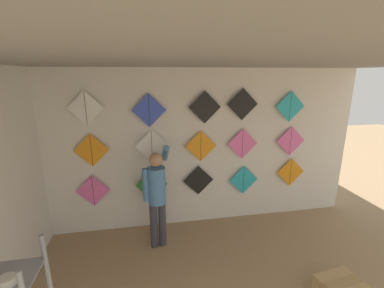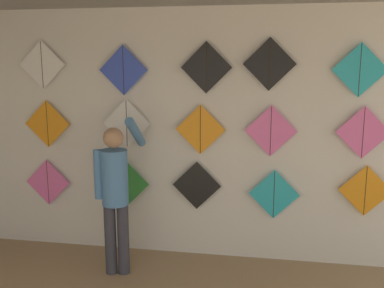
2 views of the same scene
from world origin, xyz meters
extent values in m
cube|color=silver|center=(0.00, 4.23, 1.40)|extent=(5.90, 0.06, 2.80)
cylinder|color=#383842|center=(-0.83, 3.58, 0.38)|extent=(0.12, 0.12, 0.77)
cylinder|color=#383842|center=(-0.70, 3.60, 0.38)|extent=(0.12, 0.12, 0.77)
cylinder|color=#4C7FB7|center=(-0.76, 3.59, 1.05)|extent=(0.27, 0.27, 0.58)
sphere|color=tan|center=(-0.76, 3.59, 1.47)|extent=(0.21, 0.21, 0.21)
cylinder|color=#4C7FB7|center=(-0.93, 3.56, 1.09)|extent=(0.10, 0.10, 0.51)
cylinder|color=#4C7FB7|center=(-0.60, 3.82, 1.49)|extent=(0.10, 0.47, 0.37)
cube|color=pink|center=(-1.81, 4.14, 0.80)|extent=(0.55, 0.01, 0.55)
cylinder|color=black|center=(-1.81, 4.13, 0.80)|extent=(0.01, 0.01, 0.53)
cube|color=#338C38|center=(-0.83, 4.14, 0.83)|extent=(0.55, 0.01, 0.55)
cylinder|color=black|center=(-0.83, 4.13, 0.83)|extent=(0.01, 0.01, 0.53)
cube|color=black|center=(0.00, 4.14, 0.85)|extent=(0.55, 0.01, 0.55)
cylinder|color=black|center=(0.00, 4.13, 0.85)|extent=(0.01, 0.01, 0.53)
cube|color=#28B2C6|center=(0.86, 4.14, 0.79)|extent=(0.55, 0.01, 0.55)
cylinder|color=black|center=(0.86, 4.13, 0.79)|extent=(0.01, 0.01, 0.53)
cube|color=orange|center=(1.81, 4.14, 0.88)|extent=(0.55, 0.01, 0.55)
cylinder|color=black|center=(1.81, 4.13, 0.88)|extent=(0.01, 0.01, 0.53)
cube|color=orange|center=(-1.77, 4.14, 1.51)|extent=(0.55, 0.01, 0.55)
cylinder|color=black|center=(-1.77, 4.13, 1.51)|extent=(0.01, 0.01, 0.53)
cube|color=white|center=(-0.80, 4.14, 1.53)|extent=(0.55, 0.01, 0.55)
cylinder|color=black|center=(-0.80, 4.13, 1.53)|extent=(0.01, 0.01, 0.53)
cube|color=orange|center=(0.04, 4.14, 1.49)|extent=(0.55, 0.01, 0.55)
cylinder|color=black|center=(0.04, 4.13, 1.49)|extent=(0.01, 0.01, 0.53)
cube|color=pink|center=(0.80, 4.14, 1.49)|extent=(0.55, 0.01, 0.55)
cylinder|color=black|center=(0.80, 4.13, 1.49)|extent=(0.01, 0.01, 0.53)
cube|color=pink|center=(1.74, 4.14, 1.50)|extent=(0.55, 0.01, 0.55)
cylinder|color=black|center=(1.74, 4.13, 1.50)|extent=(0.01, 0.01, 0.53)
cube|color=white|center=(-1.79, 4.14, 2.19)|extent=(0.55, 0.01, 0.55)
cylinder|color=black|center=(-1.79, 4.13, 2.19)|extent=(0.01, 0.01, 0.53)
cube|color=blue|center=(-0.82, 4.14, 2.13)|extent=(0.55, 0.01, 0.55)
cylinder|color=black|center=(-0.82, 4.13, 2.13)|extent=(0.01, 0.01, 0.53)
cube|color=black|center=(0.10, 4.14, 2.16)|extent=(0.55, 0.01, 0.55)
cylinder|color=black|center=(0.10, 4.13, 2.16)|extent=(0.01, 0.01, 0.53)
cube|color=black|center=(0.76, 4.14, 2.19)|extent=(0.55, 0.01, 0.55)
cylinder|color=black|center=(0.76, 4.13, 2.19)|extent=(0.01, 0.01, 0.53)
cube|color=#28B2C6|center=(1.66, 4.14, 2.14)|extent=(0.55, 0.01, 0.55)
cylinder|color=black|center=(1.66, 4.13, 2.14)|extent=(0.01, 0.01, 0.53)
camera|label=1|loc=(-0.88, -0.05, 2.68)|focal=24.00mm
camera|label=2|loc=(0.73, -0.45, 2.22)|focal=40.00mm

